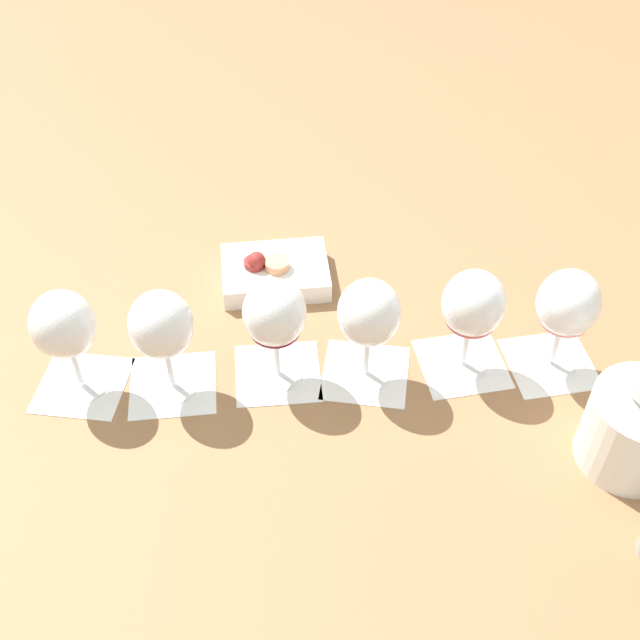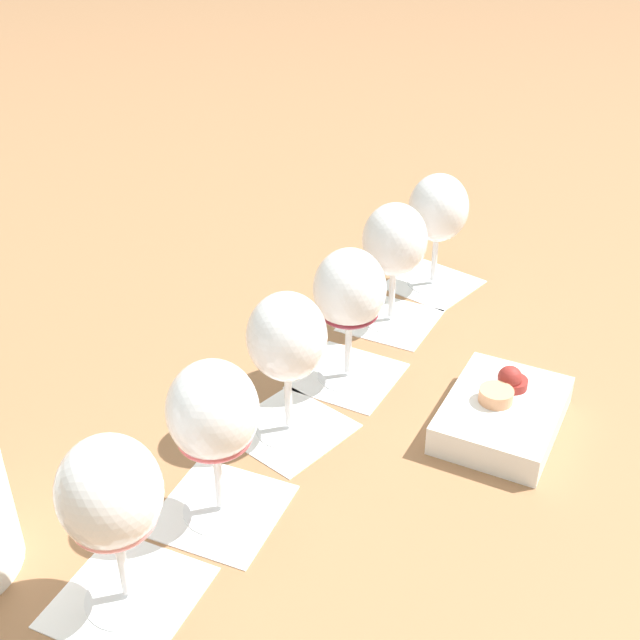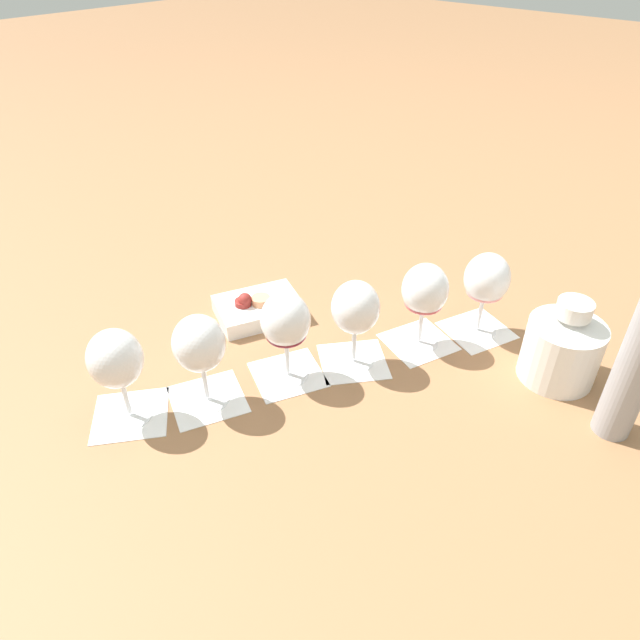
% 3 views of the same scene
% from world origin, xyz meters
% --- Properties ---
extents(ground_plane, '(8.00, 8.00, 0.00)m').
position_xyz_m(ground_plane, '(0.00, 0.00, 0.00)').
color(ground_plane, '#936642').
extents(tasting_card_0, '(0.14, 0.14, 0.00)m').
position_xyz_m(tasting_card_0, '(-0.27, 0.14, 0.00)').
color(tasting_card_0, white).
rests_on(tasting_card_0, ground_plane).
extents(tasting_card_1, '(0.14, 0.13, 0.00)m').
position_xyz_m(tasting_card_1, '(-0.17, 0.08, 0.00)').
color(tasting_card_1, white).
rests_on(tasting_card_1, ground_plane).
extents(tasting_card_2, '(0.15, 0.15, 0.00)m').
position_xyz_m(tasting_card_2, '(-0.05, 0.03, 0.00)').
color(tasting_card_2, white).
rests_on(tasting_card_2, ground_plane).
extents(tasting_card_3, '(0.14, 0.14, 0.00)m').
position_xyz_m(tasting_card_3, '(0.05, -0.03, 0.00)').
color(tasting_card_3, white).
rests_on(tasting_card_3, ground_plane).
extents(tasting_card_4, '(0.14, 0.14, 0.00)m').
position_xyz_m(tasting_card_4, '(0.17, -0.08, 0.00)').
color(tasting_card_4, white).
rests_on(tasting_card_4, ground_plane).
extents(tasting_card_5, '(0.15, 0.15, 0.00)m').
position_xyz_m(tasting_card_5, '(0.27, -0.14, 0.00)').
color(tasting_card_5, white).
rests_on(tasting_card_5, ground_plane).
extents(wine_glass_0, '(0.08, 0.08, 0.15)m').
position_xyz_m(wine_glass_0, '(-0.27, 0.14, 0.10)').
color(wine_glass_0, white).
rests_on(wine_glass_0, tasting_card_0).
extents(wine_glass_1, '(0.08, 0.08, 0.15)m').
position_xyz_m(wine_glass_1, '(-0.17, 0.08, 0.10)').
color(wine_glass_1, white).
rests_on(wine_glass_1, tasting_card_1).
extents(wine_glass_2, '(0.08, 0.08, 0.15)m').
position_xyz_m(wine_glass_2, '(-0.05, 0.03, 0.10)').
color(wine_glass_2, white).
rests_on(wine_glass_2, tasting_card_2).
extents(wine_glass_3, '(0.08, 0.08, 0.15)m').
position_xyz_m(wine_glass_3, '(0.05, -0.03, 0.10)').
color(wine_glass_3, white).
rests_on(wine_glass_3, tasting_card_3).
extents(wine_glass_4, '(0.08, 0.08, 0.15)m').
position_xyz_m(wine_glass_4, '(0.17, -0.08, 0.10)').
color(wine_glass_4, white).
rests_on(wine_glass_4, tasting_card_4).
extents(wine_glass_5, '(0.08, 0.08, 0.15)m').
position_xyz_m(wine_glass_5, '(0.27, -0.14, 0.10)').
color(wine_glass_5, white).
rests_on(wine_glass_5, tasting_card_5).
extents(snack_dish, '(0.18, 0.16, 0.06)m').
position_xyz_m(snack_dish, '(-0.03, -0.18, 0.02)').
color(snack_dish, white).
rests_on(snack_dish, ground_plane).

